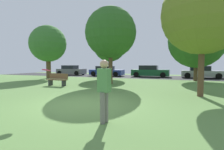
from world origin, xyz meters
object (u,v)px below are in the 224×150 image
(person_thrower, at_px, (104,88))
(frisbee_disc, at_px, (46,70))
(maple_tree_near, at_px, (203,14))
(park_bench, at_px, (58,79))
(birch_tree_lone, at_px, (111,33))
(parked_car_grey, at_px, (71,70))
(oak_tree_center, at_px, (110,45))
(street_lamp_post, at_px, (203,57))
(maple_tree_far, at_px, (48,44))
(parked_car_silver, at_px, (201,73))
(parked_car_blue, at_px, (106,71))
(oak_tree_right, at_px, (196,40))
(parked_car_green, at_px, (150,72))

(person_thrower, distance_m, frisbee_disc, 2.29)
(maple_tree_near, bearing_deg, park_bench, 174.36)
(birch_tree_lone, relative_size, parked_car_grey, 1.46)
(oak_tree_center, xyz_separation_m, street_lamp_post, (9.46, -0.42, -1.50))
(maple_tree_far, bearing_deg, birch_tree_lone, -17.02)
(person_thrower, relative_size, park_bench, 1.07)
(birch_tree_lone, bearing_deg, park_bench, -141.05)
(person_thrower, xyz_separation_m, parked_car_grey, (-13.24, 17.71, -0.30))
(parked_car_silver, distance_m, street_lamp_post, 4.51)
(maple_tree_near, bearing_deg, birch_tree_lone, 150.46)
(person_thrower, bearing_deg, maple_tree_near, -110.37)
(person_thrower, height_order, parked_car_blue, person_thrower)
(maple_tree_far, distance_m, person_thrower, 16.74)
(birch_tree_lone, bearing_deg, oak_tree_center, 112.74)
(person_thrower, relative_size, parked_car_silver, 0.39)
(oak_tree_right, bearing_deg, maple_tree_near, -92.71)
(maple_tree_far, bearing_deg, parked_car_green, 32.33)
(oak_tree_right, xyz_separation_m, frisbee_disc, (-5.49, -13.73, -2.43))
(birch_tree_lone, relative_size, oak_tree_right, 0.95)
(parked_car_grey, bearing_deg, street_lamp_post, -12.64)
(parked_car_green, bearing_deg, person_thrower, -84.79)
(oak_tree_center, distance_m, maple_tree_near, 12.37)
(street_lamp_post, bearing_deg, oak_tree_center, 177.49)
(parked_car_grey, height_order, park_bench, parked_car_grey)
(maple_tree_far, bearing_deg, park_bench, -44.02)
(birch_tree_lone, relative_size, oak_tree_center, 1.09)
(birch_tree_lone, distance_m, maple_tree_far, 8.96)
(parked_car_silver, height_order, park_bench, parked_car_silver)
(maple_tree_near, bearing_deg, parked_car_grey, 142.36)
(maple_tree_far, height_order, street_lamp_post, maple_tree_far)
(maple_tree_near, distance_m, street_lamp_post, 8.82)
(person_thrower, bearing_deg, parked_car_blue, -59.11)
(maple_tree_far, bearing_deg, frisbee_disc, -48.98)
(oak_tree_center, relative_size, person_thrower, 3.30)
(parked_car_blue, xyz_separation_m, parked_car_green, (5.81, 0.39, 0.05))
(parked_car_green, distance_m, parked_car_silver, 5.81)
(parked_car_grey, height_order, parked_car_green, parked_car_green)
(maple_tree_far, xyz_separation_m, parked_car_blue, (4.46, 6.11, -3.23))
(frisbee_disc, bearing_deg, oak_tree_right, 68.20)
(oak_tree_right, bearing_deg, parked_car_grey, 167.47)
(oak_tree_center, bearing_deg, park_bench, -96.25)
(oak_tree_right, xyz_separation_m, parked_car_silver, (0.91, 4.04, -3.19))
(birch_tree_lone, bearing_deg, parked_car_green, 79.47)
(parked_car_blue, xyz_separation_m, street_lamp_post, (11.27, -3.65, 1.63))
(maple_tree_far, bearing_deg, person_thrower, -43.84)
(maple_tree_far, bearing_deg, parked_car_blue, 53.89)
(oak_tree_center, distance_m, parked_car_green, 6.21)
(oak_tree_right, relative_size, person_thrower, 3.76)
(park_bench, distance_m, street_lamp_post, 12.99)
(birch_tree_lone, relative_size, maple_tree_near, 1.02)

